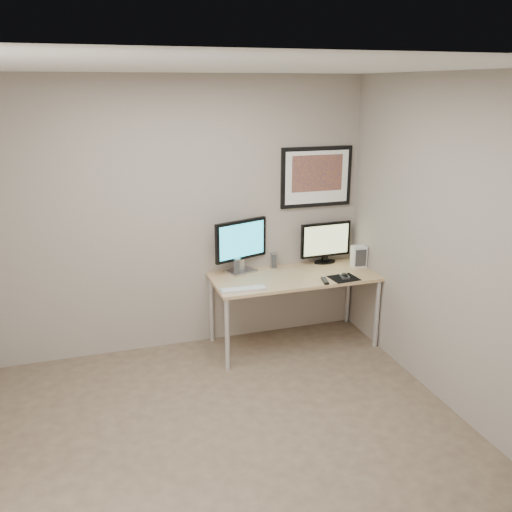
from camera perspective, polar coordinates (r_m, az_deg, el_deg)
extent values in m
plane|color=brown|center=(4.20, -2.52, -18.95)|extent=(3.60, 3.60, 0.00)
plane|color=white|center=(3.38, -3.14, 19.27)|extent=(3.60, 3.60, 0.00)
plane|color=gray|center=(5.18, -7.66, 4.04)|extent=(3.60, 0.00, 3.60)
plane|color=gray|center=(4.37, 20.62, 0.52)|extent=(0.00, 3.40, 3.40)
cube|color=#A78851|center=(5.28, 4.02, -2.19)|extent=(1.60, 0.70, 0.03)
cylinder|color=silver|center=(4.94, -3.06, -8.25)|extent=(0.04, 0.04, 0.70)
cylinder|color=silver|center=(5.48, -4.71, -5.54)|extent=(0.04, 0.04, 0.70)
cylinder|color=silver|center=(5.48, 12.60, -5.97)|extent=(0.04, 0.04, 0.70)
cylinder|color=silver|center=(5.98, 9.66, -3.75)|extent=(0.04, 0.04, 0.70)
cube|color=black|center=(5.49, 6.37, 8.27)|extent=(0.75, 0.03, 0.60)
cube|color=white|center=(5.47, 6.44, 8.24)|extent=(0.67, 0.00, 0.52)
cube|color=orange|center=(5.46, 6.47, 8.65)|extent=(0.54, 0.00, 0.36)
cube|color=#A7A7AC|center=(5.35, -1.57, -1.59)|extent=(0.31, 0.26, 0.02)
cube|color=#A7A7AC|center=(5.33, -1.58, -0.91)|extent=(0.06, 0.06, 0.11)
cube|color=black|center=(5.26, -1.60, 1.70)|extent=(0.56, 0.22, 0.39)
cube|color=#1DA2B6|center=(5.24, -1.54, 1.65)|extent=(0.49, 0.17, 0.33)
cube|color=black|center=(5.68, 7.24, -0.62)|extent=(0.24, 0.14, 0.02)
cube|color=black|center=(5.66, 7.26, -0.27)|extent=(0.05, 0.04, 0.05)
cube|color=black|center=(5.60, 7.34, 1.73)|extent=(0.55, 0.06, 0.36)
cube|color=#98A269|center=(5.59, 7.41, 1.68)|extent=(0.50, 0.03, 0.31)
cylinder|color=#A7A7AC|center=(5.25, -2.00, -1.13)|extent=(0.09, 0.09, 0.17)
cylinder|color=#A7A7AC|center=(5.45, 1.88, -0.46)|extent=(0.08, 0.08, 0.16)
cube|color=#BCBCC1|center=(4.90, -1.35, -3.48)|extent=(0.43, 0.13, 0.01)
cube|color=black|center=(5.25, 9.23, -2.31)|extent=(0.28, 0.25, 0.00)
ellipsoid|color=black|center=(5.26, 9.32, -2.04)|extent=(0.09, 0.13, 0.04)
cube|color=black|center=(5.14, 7.27, -2.58)|extent=(0.08, 0.18, 0.02)
cube|color=silver|center=(5.58, 10.76, -0.04)|extent=(0.15, 0.12, 0.22)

